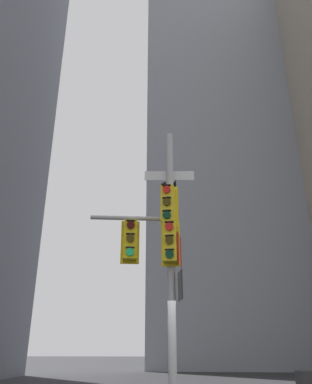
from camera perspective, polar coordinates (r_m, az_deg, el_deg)
building_mid_block at (r=38.73m, az=9.25°, el=8.94°), size 12.78×12.78×42.70m
signal_pole_assembly at (r=10.59m, az=1.35°, el=-5.43°), size 2.77×3.31×7.19m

